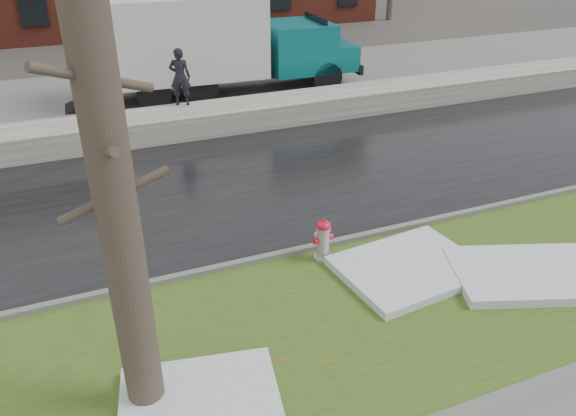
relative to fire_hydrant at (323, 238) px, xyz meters
name	(u,v)px	position (x,y,z in m)	size (l,w,h in m)	color
ground	(327,278)	(-0.18, -0.61, -0.51)	(120.00, 120.00, 0.00)	#47423D
verge	(359,317)	(-0.18, -1.86, -0.49)	(60.00, 4.50, 0.04)	#2D4818
road	(250,183)	(-0.18, 3.89, -0.50)	(60.00, 7.00, 0.03)	black
parking_lot	(177,94)	(-0.18, 12.39, -0.50)	(60.00, 9.00, 0.03)	slate
curb	(306,249)	(-0.18, 0.39, -0.44)	(60.00, 0.15, 0.14)	slate
snowbank	(206,119)	(-0.18, 8.09, -0.14)	(60.00, 1.60, 0.75)	#B4B0A5
fire_hydrant	(323,238)	(0.00, 0.00, 0.00)	(0.44, 0.39, 0.89)	#A7A9B0
tree	(115,201)	(-3.86, -2.35, 2.70)	(1.31, 1.56, 6.30)	brown
box_truck	(216,43)	(1.27, 11.74, 1.39)	(10.85, 2.92, 3.60)	black
worker	(180,77)	(-0.75, 8.69, 1.12)	(0.64, 0.42, 1.77)	black
snow_patch_near	(409,268)	(1.34, -1.03, -0.39)	(2.60, 2.00, 0.16)	silver
snow_patch_far	(200,401)	(-3.19, -2.71, -0.40)	(2.20, 1.60, 0.14)	silver
snow_patch_side	(528,274)	(3.29, -2.08, -0.38)	(2.80, 1.80, 0.18)	silver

